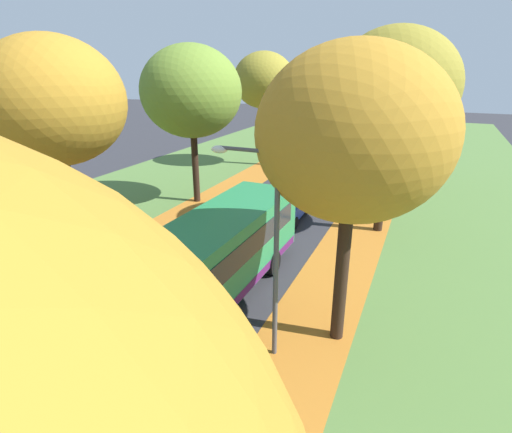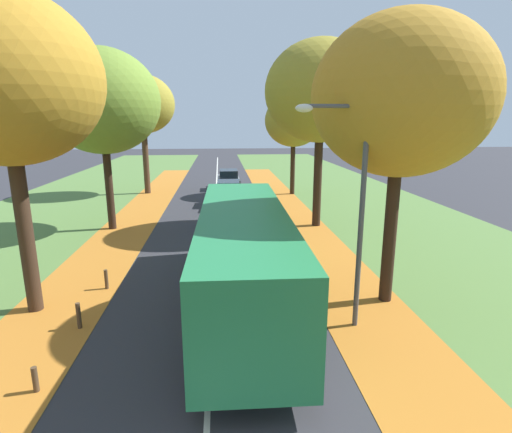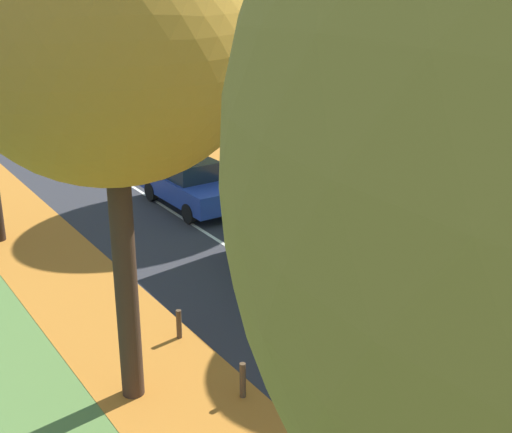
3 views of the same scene
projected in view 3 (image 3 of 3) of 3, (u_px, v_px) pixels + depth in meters
leaf_litter_left at (82, 294)px, 17.69m from camera, size 2.80×60.00×0.00m
grass_verge_right at (350, 156)px, 29.49m from camera, size 12.00×90.00×0.01m
leaf_litter_right at (362, 221)px, 22.43m from camera, size 2.80×60.00×0.00m
road_centre_line at (147, 196)px, 24.74m from camera, size 0.12×80.00×0.01m
tree_left_near at (109, 45)px, 11.44m from camera, size 5.12×5.12×8.94m
tree_right_far at (183, 8)px, 32.07m from camera, size 4.30×4.30×7.49m
bollard_fifth at (243, 381)px, 13.53m from camera, size 0.12×0.12×0.75m
bollard_sixth at (179, 324)px, 15.62m from camera, size 0.12×0.12×0.68m
bus at (388, 246)px, 16.22m from camera, size 2.82×10.45×2.98m
car_blue_lead at (190, 183)px, 23.45m from camera, size 1.85×4.23×1.62m
car_green_following at (120, 144)px, 28.18m from camera, size 1.92×4.27×1.62m
car_grey_third_in_line at (69, 114)px, 33.12m from camera, size 1.85×4.23×1.62m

